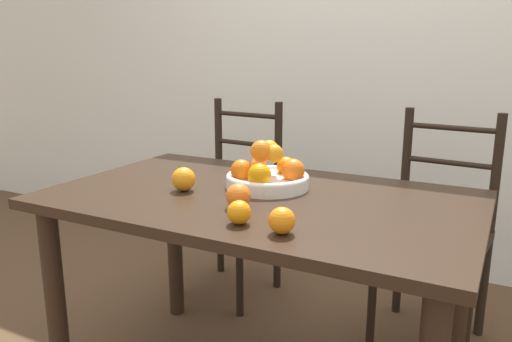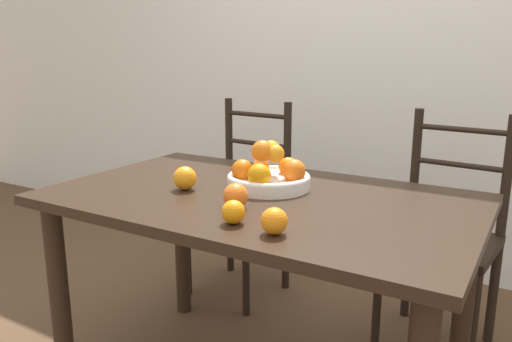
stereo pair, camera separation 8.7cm
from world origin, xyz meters
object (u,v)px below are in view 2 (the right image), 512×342
(fruit_bowl, at_px, (269,175))
(orange_loose_1, at_px, (185,178))
(orange_loose_0, at_px, (274,221))
(orange_loose_2, at_px, (236,196))
(orange_loose_3, at_px, (233,212))
(chair_right, at_px, (444,240))
(chair_left, at_px, (242,204))

(fruit_bowl, bearing_deg, orange_loose_1, -145.75)
(fruit_bowl, height_order, orange_loose_0, fruit_bowl)
(fruit_bowl, bearing_deg, orange_loose_0, -59.04)
(orange_loose_2, xyz_separation_m, orange_loose_3, (0.07, -0.13, -0.01))
(fruit_bowl, height_order, chair_right, chair_right)
(fruit_bowl, relative_size, chair_right, 0.29)
(chair_left, bearing_deg, orange_loose_2, -54.06)
(fruit_bowl, height_order, orange_loose_2, fruit_bowl)
(orange_loose_1, height_order, orange_loose_3, orange_loose_1)
(orange_loose_2, height_order, chair_left, chair_left)
(orange_loose_1, height_order, orange_loose_2, orange_loose_1)
(orange_loose_0, distance_m, chair_right, 1.10)
(orange_loose_1, relative_size, chair_right, 0.08)
(orange_loose_1, xyz_separation_m, chair_right, (0.75, 0.78, -0.34))
(orange_loose_3, bearing_deg, chair_left, 121.13)
(orange_loose_1, bearing_deg, chair_left, 108.29)
(fruit_bowl, bearing_deg, chair_left, 129.27)
(orange_loose_1, distance_m, orange_loose_3, 0.40)
(orange_loose_3, relative_size, chair_left, 0.07)
(fruit_bowl, relative_size, orange_loose_3, 4.34)
(fruit_bowl, height_order, orange_loose_3, fruit_bowl)
(chair_right, bearing_deg, chair_left, -174.42)
(orange_loose_1, bearing_deg, orange_loose_3, -31.92)
(orange_loose_3, height_order, chair_right, chair_right)
(orange_loose_0, bearing_deg, orange_loose_1, 154.65)
(orange_loose_2, bearing_deg, chair_left, 121.24)
(chair_left, bearing_deg, orange_loose_1, -67.01)
(orange_loose_1, relative_size, chair_left, 0.08)
(orange_loose_3, height_order, chair_left, chair_left)
(chair_left, bearing_deg, chair_right, 4.69)
(fruit_bowl, distance_m, orange_loose_3, 0.39)
(fruit_bowl, relative_size, orange_loose_0, 4.06)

